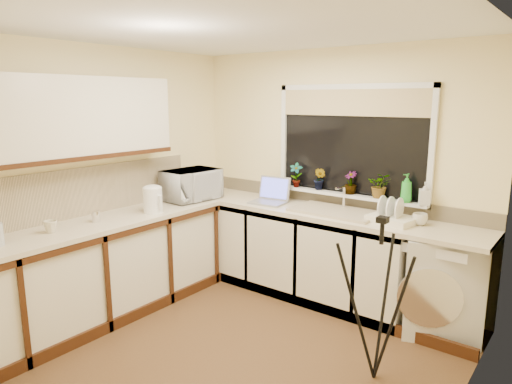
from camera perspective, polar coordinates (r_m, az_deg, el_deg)
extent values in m
plane|color=brown|center=(3.91, -2.13, -18.54)|extent=(3.20, 3.20, 0.00)
plane|color=white|center=(3.42, -2.46, 19.74)|extent=(3.20, 3.20, 0.00)
plane|color=#FFEAAA|center=(4.70, 9.50, 2.37)|extent=(3.20, 0.00, 3.20)
plane|color=#FFEAAA|center=(2.54, -24.59, -6.39)|extent=(3.20, 0.00, 3.20)
plane|color=#FFEAAA|center=(4.64, -17.68, 1.87)|extent=(0.00, 3.00, 3.00)
plane|color=#FFEAAA|center=(2.76, 24.27, -4.97)|extent=(0.00, 3.00, 3.00)
cube|color=silver|center=(4.80, 4.03, -7.10)|extent=(2.55, 0.60, 0.86)
cube|color=silver|center=(4.44, -17.99, -9.24)|extent=(0.54, 2.40, 0.86)
cube|color=beige|center=(4.51, 7.56, -2.43)|extent=(3.20, 0.60, 0.04)
cube|color=beige|center=(4.30, -18.36, -3.62)|extent=(0.60, 2.40, 0.04)
cube|color=silver|center=(4.20, -21.95, 8.52)|extent=(0.28, 1.90, 0.70)
cube|color=beige|center=(4.48, -20.64, 0.05)|extent=(0.02, 2.40, 0.45)
cube|color=beige|center=(4.73, 9.33, -0.70)|extent=(3.20, 0.02, 0.14)
cube|color=black|center=(4.55, 11.78, 6.12)|extent=(1.50, 0.02, 1.00)
cube|color=tan|center=(4.51, 11.84, 10.85)|extent=(1.50, 0.02, 0.25)
cube|color=white|center=(4.58, 11.21, -0.34)|extent=(1.60, 0.14, 0.03)
cube|color=tan|center=(4.41, 9.82, -2.39)|extent=(0.82, 0.46, 0.03)
cylinder|color=silver|center=(4.54, 10.93, -0.63)|extent=(0.03, 0.03, 0.24)
cube|color=silver|center=(4.25, 22.07, -10.52)|extent=(0.77, 0.76, 0.85)
cube|color=#94949B|center=(4.72, 1.45, -1.34)|extent=(0.38, 0.30, 0.02)
cube|color=#5158DD|center=(4.82, 2.34, 0.50)|extent=(0.36, 0.11, 0.24)
cylinder|color=white|center=(4.43, -12.75, -1.03)|extent=(0.18, 0.18, 0.24)
cube|color=white|center=(4.17, 16.59, -3.29)|extent=(0.43, 0.35, 0.06)
cylinder|color=silver|center=(4.25, -19.32, -2.89)|extent=(0.07, 0.07, 0.10)
imported|color=white|center=(4.93, -8.09, 0.90)|extent=(0.43, 0.61, 0.32)
imported|color=#999999|center=(4.80, 5.01, 2.11)|extent=(0.16, 0.13, 0.26)
imported|color=#999999|center=(4.68, 7.94, 1.62)|extent=(0.14, 0.13, 0.23)
imported|color=#999999|center=(4.53, 11.69, 1.14)|extent=(0.15, 0.15, 0.22)
imported|color=#999999|center=(4.42, 15.21, 0.80)|extent=(0.26, 0.24, 0.24)
imported|color=green|center=(4.29, 18.25, 0.46)|extent=(0.13, 0.13, 0.26)
imported|color=#999999|center=(4.26, 20.30, -0.17)|extent=(0.12, 0.12, 0.20)
imported|color=beige|center=(4.16, 19.75, -3.22)|extent=(0.15, 0.15, 0.10)
imported|color=beige|center=(4.05, -24.23, -3.96)|extent=(0.14, 0.14, 0.10)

